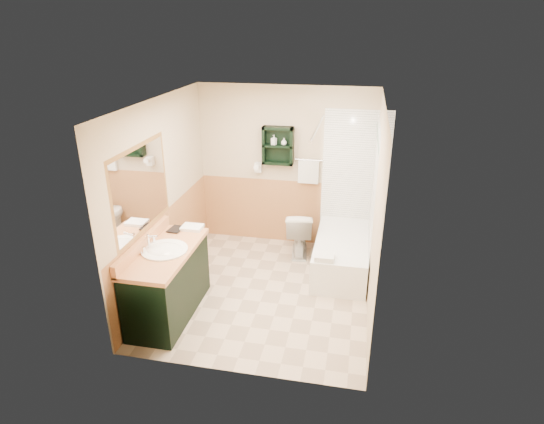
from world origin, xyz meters
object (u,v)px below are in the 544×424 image
(bathtub, at_px, (341,254))
(vanity_book, at_px, (169,221))
(soap_bottle_a, at_px, (274,142))
(soap_bottle_b, at_px, (284,142))
(toilet, at_px, (299,233))
(hair_dryer, at_px, (258,167))
(vanity, at_px, (168,283))
(wall_shelf, at_px, (278,146))

(bathtub, distance_m, vanity_book, 2.38)
(soap_bottle_a, xyz_separation_m, soap_bottle_b, (0.15, 0.00, 0.01))
(vanity_book, bearing_deg, toilet, 47.86)
(hair_dryer, xyz_separation_m, soap_bottle_a, (0.24, -0.03, 0.40))
(vanity, distance_m, toilet, 2.21)
(soap_bottle_a, bearing_deg, toilet, -33.11)
(wall_shelf, xyz_separation_m, soap_bottle_b, (0.09, -0.01, 0.06))
(wall_shelf, height_order, bathtub, wall_shelf)
(bathtub, bearing_deg, vanity, -143.08)
(wall_shelf, bearing_deg, soap_bottle_a, -175.04)
(bathtub, relative_size, soap_bottle_b, 14.56)
(wall_shelf, relative_size, vanity, 0.42)
(toilet, distance_m, soap_bottle_b, 1.34)
(soap_bottle_b, bearing_deg, vanity, -115.18)
(hair_dryer, xyz_separation_m, vanity_book, (-0.76, -1.58, -0.26))
(wall_shelf, bearing_deg, hair_dryer, 175.24)
(vanity, relative_size, vanity_book, 6.20)
(vanity, bearing_deg, soap_bottle_a, 68.20)
(hair_dryer, bearing_deg, vanity, -105.65)
(soap_bottle_b, bearing_deg, hair_dryer, 175.59)
(vanity_book, height_order, soap_bottle_a, soap_bottle_a)
(vanity_book, bearing_deg, wall_shelf, 62.38)
(wall_shelf, xyz_separation_m, toilet, (0.38, -0.29, -1.21))
(toilet, relative_size, vanity_book, 3.21)
(soap_bottle_a, relative_size, soap_bottle_b, 1.38)
(vanity_book, bearing_deg, bathtub, 30.00)
(hair_dryer, bearing_deg, toilet, -24.92)
(soap_bottle_a, bearing_deg, bathtub, -31.03)
(wall_shelf, distance_m, toilet, 1.31)
(bathtub, relative_size, vanity_book, 7.05)
(vanity, bearing_deg, hair_dryer, 74.35)
(toilet, bearing_deg, soap_bottle_a, -39.38)
(wall_shelf, xyz_separation_m, hair_dryer, (-0.30, 0.02, -0.35))
(hair_dryer, height_order, vanity, hair_dryer)
(wall_shelf, xyz_separation_m, soap_bottle_a, (-0.06, -0.01, 0.05))
(vanity, relative_size, bathtub, 0.88)
(wall_shelf, distance_m, vanity_book, 1.98)
(vanity, bearing_deg, vanity_book, 107.00)
(wall_shelf, xyz_separation_m, vanity, (-0.89, -2.10, -1.13))
(hair_dryer, height_order, soap_bottle_b, soap_bottle_b)
(vanity, xyz_separation_m, toilet, (1.28, 1.81, -0.08))
(vanity, height_order, soap_bottle_b, soap_bottle_b)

